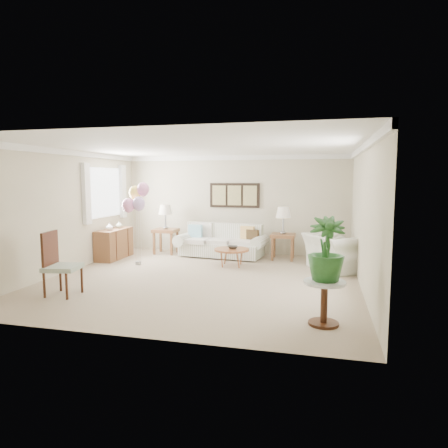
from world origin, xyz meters
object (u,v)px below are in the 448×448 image
accent_chair (58,262)px  balloon_cluster (136,198)px  coffee_table (232,250)px  armchair (336,253)px  sofa (222,244)px

accent_chair → balloon_cluster: balloon_cluster is taller
coffee_table → armchair: bearing=3.0°
coffee_table → accent_chair: (-2.37, -2.94, 0.20)m
accent_chair → coffee_table: bearing=51.2°
sofa → accent_chair: accent_chair is taller
armchair → accent_chair: 5.58m
coffee_table → armchair: armchair is taller
coffee_table → accent_chair: size_ratio=0.72×
coffee_table → balloon_cluster: 2.48m
balloon_cluster → sofa: bearing=40.6°
accent_chair → balloon_cluster: bearing=85.2°
accent_chair → balloon_cluster: (0.21, 2.56, 0.98)m
armchair → balloon_cluster: bearing=64.0°
armchair → balloon_cluster: size_ratio=0.64×
armchair → balloon_cluster: 4.62m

